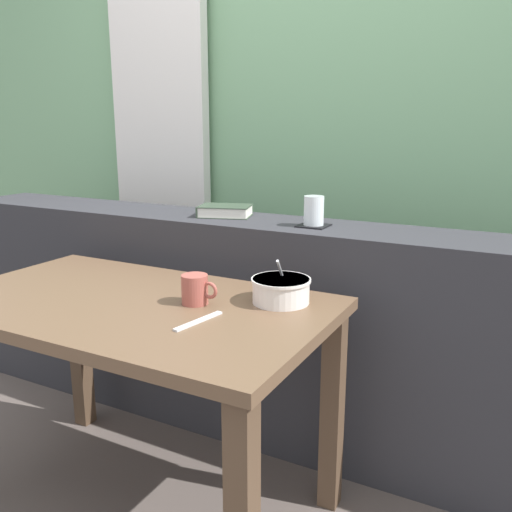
{
  "coord_description": "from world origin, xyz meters",
  "views": [
    {
      "loc": [
        0.94,
        -1.2,
        1.19
      ],
      "look_at": [
        0.08,
        0.43,
        0.74
      ],
      "focal_mm": 38.25,
      "sensor_mm": 36.0,
      "label": 1
    }
  ],
  "objects_px": {
    "coaster_square": "(313,226)",
    "ceramic_mug": "(195,289)",
    "fork_utensil": "(198,321)",
    "soup_bowl": "(281,291)",
    "juice_glass": "(314,212)",
    "breakfast_table": "(133,334)",
    "closed_book": "(225,211)"
  },
  "relations": [
    {
      "from": "breakfast_table",
      "to": "closed_book",
      "type": "height_order",
      "value": "closed_book"
    },
    {
      "from": "juice_glass",
      "to": "soup_bowl",
      "type": "distance_m",
      "value": 0.42
    },
    {
      "from": "breakfast_table",
      "to": "soup_bowl",
      "type": "bearing_deg",
      "value": 25.45
    },
    {
      "from": "juice_glass",
      "to": "fork_utensil",
      "type": "relative_size",
      "value": 0.59
    },
    {
      "from": "closed_book",
      "to": "ceramic_mug",
      "type": "xyz_separation_m",
      "value": [
        0.23,
        -0.54,
        -0.13
      ]
    },
    {
      "from": "soup_bowl",
      "to": "ceramic_mug",
      "type": "bearing_deg",
      "value": -149.37
    },
    {
      "from": "soup_bowl",
      "to": "fork_utensil",
      "type": "distance_m",
      "value": 0.27
    },
    {
      "from": "fork_utensil",
      "to": "soup_bowl",
      "type": "bearing_deg",
      "value": 73.48
    },
    {
      "from": "juice_glass",
      "to": "closed_book",
      "type": "relative_size",
      "value": 0.44
    },
    {
      "from": "juice_glass",
      "to": "ceramic_mug",
      "type": "height_order",
      "value": "juice_glass"
    },
    {
      "from": "coaster_square",
      "to": "fork_utensil",
      "type": "distance_m",
      "value": 0.64
    },
    {
      "from": "closed_book",
      "to": "fork_utensil",
      "type": "relative_size",
      "value": 1.33
    },
    {
      "from": "coaster_square",
      "to": "ceramic_mug",
      "type": "xyz_separation_m",
      "value": [
        -0.15,
        -0.5,
        -0.11
      ]
    },
    {
      "from": "juice_glass",
      "to": "breakfast_table",
      "type": "bearing_deg",
      "value": -120.95
    },
    {
      "from": "closed_book",
      "to": "ceramic_mug",
      "type": "distance_m",
      "value": 0.6
    },
    {
      "from": "coaster_square",
      "to": "juice_glass",
      "type": "bearing_deg",
      "value": -90.0
    },
    {
      "from": "breakfast_table",
      "to": "fork_utensil",
      "type": "bearing_deg",
      "value": -11.92
    },
    {
      "from": "breakfast_table",
      "to": "juice_glass",
      "type": "xyz_separation_m",
      "value": [
        0.34,
        0.56,
        0.31
      ]
    },
    {
      "from": "juice_glass",
      "to": "ceramic_mug",
      "type": "bearing_deg",
      "value": -107.16
    },
    {
      "from": "juice_glass",
      "to": "ceramic_mug",
      "type": "relative_size",
      "value": 0.89
    },
    {
      "from": "coaster_square",
      "to": "closed_book",
      "type": "bearing_deg",
      "value": 174.32
    },
    {
      "from": "juice_glass",
      "to": "soup_bowl",
      "type": "relative_size",
      "value": 0.57
    },
    {
      "from": "juice_glass",
      "to": "ceramic_mug",
      "type": "xyz_separation_m",
      "value": [
        -0.15,
        -0.5,
        -0.16
      ]
    },
    {
      "from": "ceramic_mug",
      "to": "coaster_square",
      "type": "bearing_deg",
      "value": 72.84
    },
    {
      "from": "fork_utensil",
      "to": "juice_glass",
      "type": "bearing_deg",
      "value": 93.68
    },
    {
      "from": "soup_bowl",
      "to": "fork_utensil",
      "type": "height_order",
      "value": "soup_bowl"
    },
    {
      "from": "fork_utensil",
      "to": "ceramic_mug",
      "type": "xyz_separation_m",
      "value": [
        -0.09,
        0.12,
        0.04
      ]
    },
    {
      "from": "coaster_square",
      "to": "ceramic_mug",
      "type": "relative_size",
      "value": 0.88
    },
    {
      "from": "breakfast_table",
      "to": "soup_bowl",
      "type": "height_order",
      "value": "soup_bowl"
    },
    {
      "from": "breakfast_table",
      "to": "juice_glass",
      "type": "bearing_deg",
      "value": 59.05
    },
    {
      "from": "coaster_square",
      "to": "closed_book",
      "type": "height_order",
      "value": "closed_book"
    },
    {
      "from": "breakfast_table",
      "to": "juice_glass",
      "type": "relative_size",
      "value": 11.51
    }
  ]
}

